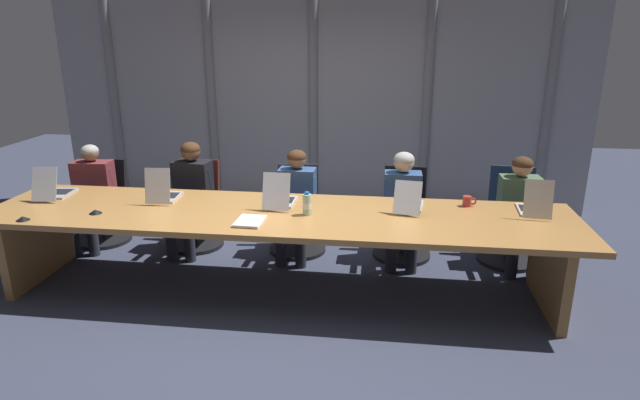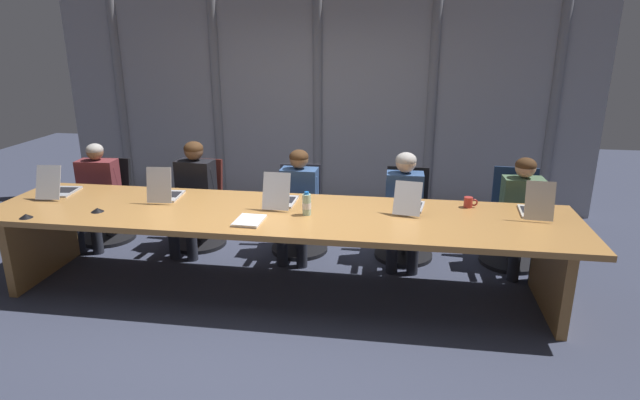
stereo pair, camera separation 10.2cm
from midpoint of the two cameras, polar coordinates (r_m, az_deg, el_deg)
name	(u,v)px [view 1 (the left image)]	position (r m, az deg, el deg)	size (l,w,h in m)	color
ground_plane	(280,291)	(4.88, -4.98, -9.76)	(13.67, 13.67, 0.00)	#383D51
conference_table	(278,226)	(4.62, -5.19, -2.81)	(5.11, 1.13, 0.76)	#B77F42
curtain_backdrop	(316,105)	(6.87, -0.82, 10.19)	(6.84, 0.17, 2.68)	#9999A0
laptop_left_end	(55,190)	(5.59, -27.20, 0.93)	(0.27, 0.48, 0.32)	#A8ADB7
laptop_left_mid	(164,194)	(5.09, -17.08, 0.67)	(0.26, 0.43, 0.33)	#BCBCC1
laptop_center	(280,198)	(4.75, -4.94, 0.18)	(0.24, 0.46, 0.33)	#BCBCC1
laptop_right_mid	(409,203)	(4.69, 8.96, -0.32)	(0.29, 0.47, 0.28)	#BCBCC1
laptop_right_end	(534,207)	(4.84, 21.53, -0.70)	(0.26, 0.43, 0.33)	beige
office_chair_left_end	(103,211)	(6.39, -22.79, -1.15)	(0.60, 0.60, 0.89)	black
office_chair_left_mid	(196,215)	(5.93, -13.71, -1.56)	(0.60, 0.60, 0.92)	#511E19
office_chair_center	(298,220)	(5.64, -2.96, -2.15)	(0.60, 0.60, 0.90)	#2D2D38
office_chair_right_mid	(403,224)	(5.56, 8.40, -2.59)	(0.60, 0.60, 0.91)	black
office_chair_right_end	(509,228)	(5.69, 19.26, -2.84)	(0.60, 0.60, 0.94)	navy
person_left_end	(91,191)	(6.19, -23.91, 0.93)	(0.44, 0.57, 1.10)	brown
person_left_mid	(190,191)	(5.69, -14.36, 0.96)	(0.43, 0.57, 1.16)	black
person_center	(296,198)	(5.39, -3.17, 0.23)	(0.39, 0.55, 1.11)	#335184
person_right_mid	(402,201)	(5.31, 8.34, -0.12)	(0.38, 0.55, 1.12)	#335184
person_right_end	(520,207)	(5.46, 20.31, -0.69)	(0.40, 0.55, 1.10)	#4C6B4C
water_bottle_primary	(307,205)	(4.47, -2.07, -0.50)	(0.07, 0.07, 0.20)	#ADD1B2
coffee_mug_near	(468,201)	(4.87, 15.07, -0.12)	(0.12, 0.08, 0.09)	#B2332D
conference_mic_left_side	(23,218)	(5.04, -29.94, -1.72)	(0.11, 0.11, 0.04)	black
conference_mic_middle	(95,212)	(4.94, -23.64, -1.15)	(0.11, 0.11, 0.04)	black
spiral_notepad	(250,221)	(4.37, -8.28, -2.30)	(0.23, 0.31, 0.03)	silver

